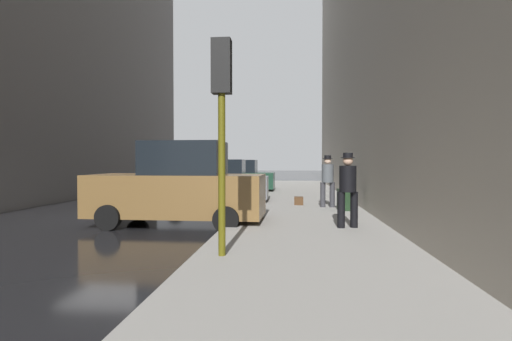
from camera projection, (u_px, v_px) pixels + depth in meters
ground_plane at (110, 217)px, 12.41m from camera, size 120.00×120.00×0.00m
sidewalk at (303, 217)px, 11.87m from camera, size 4.00×40.00×0.15m
parked_bronze_suv at (179, 187)px, 10.68m from camera, size 4.63×2.12×2.25m
parked_gray_coupe at (217, 183)px, 15.96m from camera, size 4.25×2.15×1.79m
parked_dark_green_sedan at (236, 177)px, 21.46m from camera, size 4.21×2.08×1.79m
fire_hydrant at (261, 192)px, 15.73m from camera, size 0.42×0.22×0.70m
traffic_light at (222, 99)px, 6.62m from camera, size 0.32×0.32×3.60m
pedestrian_with_beanie at (328, 178)px, 13.65m from camera, size 0.51×0.42×1.78m
pedestrian_with_fedora at (348, 186)px, 9.44m from camera, size 0.53×0.48×1.78m
rolling_suitcase at (343, 200)px, 12.83m from camera, size 0.37×0.57×1.04m
duffel_bag at (299, 201)px, 14.45m from camera, size 0.32×0.44×0.28m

